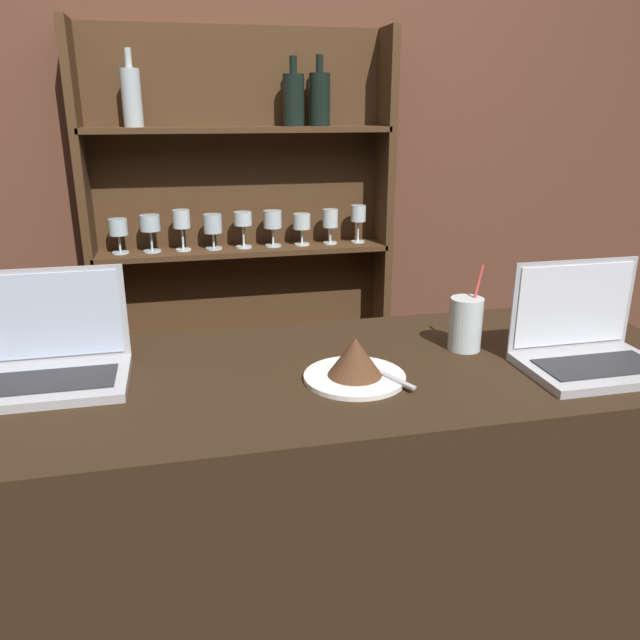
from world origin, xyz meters
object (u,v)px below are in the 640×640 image
object	(u,v)px
laptop_far	(587,344)
water_glass	(466,324)
laptop_near	(49,358)
cake_plate	(355,363)

from	to	relation	value
laptop_far	water_glass	size ratio (longest dim) A/B	1.48
laptop_near	laptop_far	xyz separation A→B (m)	(1.10, -0.17, 0.00)
laptop_far	cake_plate	distance (m)	0.50
laptop_near	water_glass	size ratio (longest dim) A/B	1.56
laptop_near	water_glass	world-z (taller)	laptop_near
laptop_far	water_glass	world-z (taller)	laptop_far
laptop_near	laptop_far	bearing A→B (deg)	-8.81
laptop_far	cake_plate	size ratio (longest dim) A/B	1.40
cake_plate	water_glass	size ratio (longest dim) A/B	1.06
laptop_near	cake_plate	world-z (taller)	laptop_near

